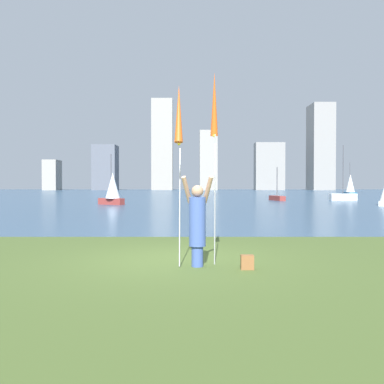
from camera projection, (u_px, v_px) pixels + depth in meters
The scene contains 15 objects.
ground at pixel (191, 196), 60.25m from camera, with size 120.00×138.00×0.12m.
person at pixel (199, 222), 8.52m from camera, with size 0.67×0.50×1.84m.
kite_flag_left at pixel (180, 118), 8.02m from camera, with size 0.16×1.05×3.58m.
kite_flag_right at pixel (216, 109), 8.82m from camera, with size 0.16×0.49×4.01m.
bag at pixel (249, 262), 8.22m from camera, with size 0.25×0.15×0.28m.
sailboat_0 at pixel (352, 188), 50.29m from camera, with size 1.08×2.12×4.24m.
sailboat_2 at pixel (345, 197), 42.66m from camera, with size 2.59×0.99×5.62m.
sailboat_4 at pixel (114, 189), 33.94m from camera, with size 2.30×1.75×4.08m.
sailboat_5 at pixel (279, 198), 42.59m from camera, with size 1.16×3.03×3.37m.
skyline_tower_0 at pixel (54, 175), 113.11m from camera, with size 3.69×5.40×8.08m.
skyline_tower_1 at pixel (107, 168), 113.10m from camera, with size 6.17×6.42×12.06m.
skyline_tower_2 at pixel (164, 145), 115.95m from camera, with size 5.78×3.39×25.04m.
skyline_tower_3 at pixel (210, 161), 113.29m from camera, with size 4.72×4.59×15.96m.
skyline_tower_4 at pixel (271, 166), 114.55m from camera, with size 7.87×4.31×12.85m.
skyline_tower_5 at pixel (322, 147), 114.26m from camera, with size 5.80×7.84×23.23m.
Camera 1 is at (0.38, -9.27, 1.68)m, focal length 39.35 mm.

